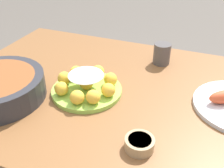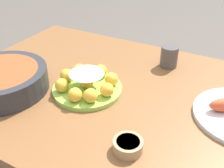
{
  "view_description": "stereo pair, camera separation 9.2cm",
  "coord_description": "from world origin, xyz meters",
  "px_view_note": "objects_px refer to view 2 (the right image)",
  "views": [
    {
      "loc": [
        -0.2,
        0.75,
        1.27
      ],
      "look_at": [
        0.09,
        0.03,
        0.78
      ],
      "focal_mm": 42.0,
      "sensor_mm": 36.0,
      "label": 1
    },
    {
      "loc": [
        -0.28,
        0.71,
        1.27
      ],
      "look_at": [
        0.09,
        0.03,
        0.78
      ],
      "focal_mm": 42.0,
      "sensor_mm": 36.0,
      "label": 2
    }
  ],
  "objects_px": {
    "dining_table": "(136,116)",
    "serving_bowl": "(1,80)",
    "cake_plate": "(87,84)",
    "sauce_bowl": "(128,145)",
    "cup_near": "(169,57)"
  },
  "relations": [
    {
      "from": "sauce_bowl",
      "to": "cup_near",
      "type": "relative_size",
      "value": 0.92
    },
    {
      "from": "dining_table",
      "to": "sauce_bowl",
      "type": "distance_m",
      "value": 0.28
    },
    {
      "from": "serving_bowl",
      "to": "sauce_bowl",
      "type": "xyz_separation_m",
      "value": [
        -0.53,
        0.05,
        -0.03
      ]
    },
    {
      "from": "dining_table",
      "to": "serving_bowl",
      "type": "relative_size",
      "value": 4.36
    },
    {
      "from": "dining_table",
      "to": "serving_bowl",
      "type": "height_order",
      "value": "serving_bowl"
    },
    {
      "from": "dining_table",
      "to": "cup_near",
      "type": "xyz_separation_m",
      "value": [
        -0.03,
        -0.27,
        0.14
      ]
    },
    {
      "from": "dining_table",
      "to": "serving_bowl",
      "type": "xyz_separation_m",
      "value": [
        0.45,
        0.2,
        0.14
      ]
    },
    {
      "from": "dining_table",
      "to": "serving_bowl",
      "type": "bearing_deg",
      "value": 23.57
    },
    {
      "from": "cake_plate",
      "to": "sauce_bowl",
      "type": "relative_size",
      "value": 3.07
    },
    {
      "from": "cake_plate",
      "to": "sauce_bowl",
      "type": "bearing_deg",
      "value": 143.1
    },
    {
      "from": "serving_bowl",
      "to": "cup_near",
      "type": "bearing_deg",
      "value": -135.71
    },
    {
      "from": "dining_table",
      "to": "cake_plate",
      "type": "relative_size",
      "value": 5.69
    },
    {
      "from": "serving_bowl",
      "to": "cup_near",
      "type": "height_order",
      "value": "cup_near"
    },
    {
      "from": "dining_table",
      "to": "serving_bowl",
      "type": "distance_m",
      "value": 0.51
    },
    {
      "from": "cake_plate",
      "to": "dining_table",
      "type": "bearing_deg",
      "value": -161.8
    }
  ]
}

